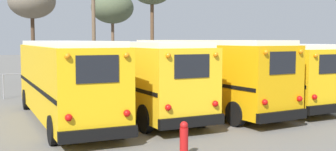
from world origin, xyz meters
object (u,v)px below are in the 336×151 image
Objects in this scene: school_bus_3 at (248,71)px; bare_tree_1 at (112,8)px; school_bus_2 at (203,72)px; bare_tree_0 at (32,2)px; school_bus_0 at (64,78)px; school_bus_1 at (133,74)px; utility_pole at (94,30)px; fire_hydrant at (184,139)px.

bare_tree_1 reaches higher than school_bus_3.
school_bus_2 is 16.43m from bare_tree_0.
school_bus_3 is 17.12m from bare_tree_0.
school_bus_0 reaches higher than school_bus_1.
bare_tree_1 is at bearing 23.20° from bare_tree_0.
bare_tree_1 reaches higher than school_bus_1.
school_bus_1 is 1.43× the size of utility_pole.
fire_hydrant is at bearing -89.27° from bare_tree_0.
school_bus_2 is at bearing -14.24° from school_bus_1.
bare_tree_0 is (1.39, 14.78, 4.28)m from school_bus_0.
bare_tree_1 is (3.51, 5.66, 2.05)m from utility_pole.
school_bus_0 is at bearing -115.82° from bare_tree_1.
school_bus_3 is at bearing 42.24° from fire_hydrant.
school_bus_2 is at bearing -71.38° from bare_tree_0.
utility_pole reaches higher than school_bus_1.
school_bus_3 is (3.22, 0.71, -0.09)m from school_bus_2.
fire_hydrant is (0.28, -21.61, -5.53)m from bare_tree_0.
school_bus_2 is at bearing -167.64° from school_bus_3.
school_bus_0 is at bearing -177.33° from school_bus_3.
bare_tree_0 is 7.92m from bare_tree_1.
bare_tree_0 reaches higher than school_bus_2.
utility_pole reaches higher than school_bus_0.
fire_hydrant is at bearing -100.38° from utility_pole.
school_bus_2 is (3.23, -0.82, 0.02)m from school_bus_1.
school_bus_2 is 1.36× the size of utility_pole.
bare_tree_1 reaches higher than school_bus_2.
utility_pole is (5.15, 12.24, 2.23)m from school_bus_0.
school_bus_3 is (9.68, 0.45, -0.08)m from school_bus_0.
school_bus_0 is 0.96× the size of school_bus_3.
bare_tree_0 reaches higher than school_bus_0.
school_bus_2 is 3.30m from school_bus_3.
school_bus_1 reaches higher than fire_hydrant.
utility_pole is at bearing 80.63° from school_bus_1.
bare_tree_0 is 0.98× the size of bare_tree_1.
school_bus_2 reaches higher than fire_hydrant.
school_bus_1 is at bearing 78.04° from fire_hydrant.
fire_hydrant is at bearing -101.96° from school_bus_1.
utility_pole is 1.04× the size of bare_tree_0.
fire_hydrant is at bearing -126.09° from school_bus_2.
school_bus_1 is 1.49× the size of bare_tree_0.
school_bus_3 is 10.53× the size of fire_hydrant.
school_bus_2 is at bearing -96.94° from bare_tree_1.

